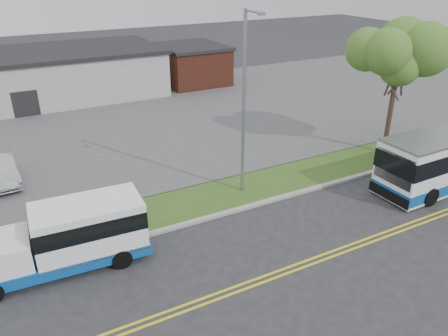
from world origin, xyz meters
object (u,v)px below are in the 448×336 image
shuttle_bus (72,235)px  parked_car_a (0,169)px  tree_east (399,59)px  streetlight_near (244,100)px

shuttle_bus → parked_car_a: size_ratio=1.56×
tree_east → streetlight_near: 11.05m
tree_east → shuttle_bus: (-20.34, -2.44, -4.76)m
parked_car_a → tree_east: bearing=-22.3°
streetlight_near → shuttle_bus: (-9.34, -2.16, -3.78)m
shuttle_bus → parked_car_a: shuttle_bus is taller
tree_east → parked_car_a: size_ratio=1.81×
streetlight_near → parked_car_a: size_ratio=2.06×
streetlight_near → shuttle_bus: 10.30m
tree_east → shuttle_bus: 21.03m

